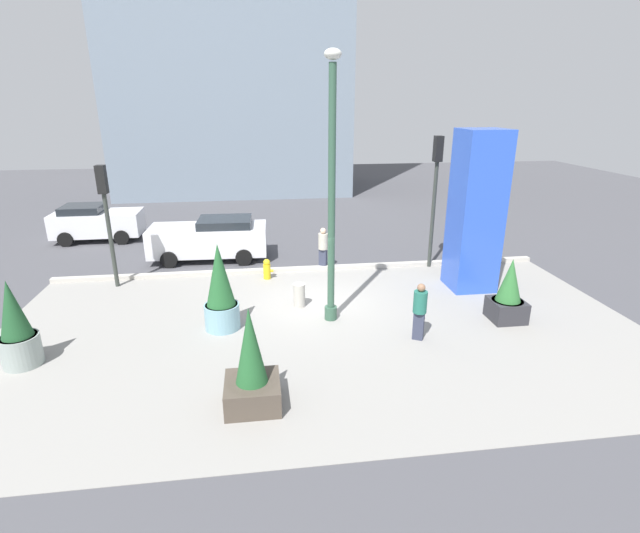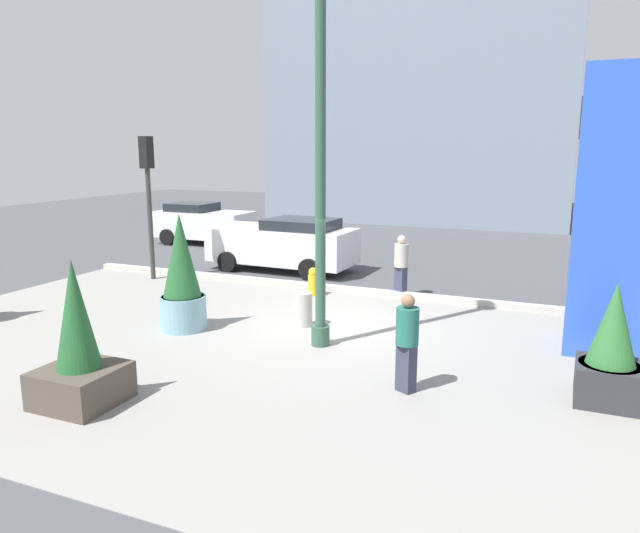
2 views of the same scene
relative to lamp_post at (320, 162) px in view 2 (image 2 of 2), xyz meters
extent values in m
plane|color=#47474C|center=(-0.31, 5.14, -3.56)|extent=(60.00, 60.00, 0.00)
cube|color=gray|center=(-0.31, -0.86, -3.56)|extent=(18.00, 10.00, 0.02)
cube|color=#B7B2A8|center=(-0.31, 4.26, -3.48)|extent=(18.00, 0.24, 0.16)
cylinder|color=#335642|center=(0.00, 0.00, -3.36)|extent=(0.36, 0.36, 0.40)
cylinder|color=#335642|center=(0.00, 0.00, -0.07)|extent=(0.20, 0.20, 6.97)
cube|color=blue|center=(5.09, 1.90, -0.93)|extent=(1.43, 1.43, 5.26)
cube|color=#4C4238|center=(-2.27, -3.90, -3.27)|extent=(1.15, 1.15, 0.58)
cylinder|color=#382819|center=(-2.27, -3.90, -3.00)|extent=(1.09, 1.09, 0.04)
cone|color=#235B2D|center=(-2.27, -3.90, -2.15)|extent=(0.66, 0.66, 1.66)
cylinder|color=#7AA8B7|center=(-3.10, -0.17, -3.19)|extent=(0.97, 0.97, 0.73)
cylinder|color=#382819|center=(-3.10, -0.17, -2.85)|extent=(0.90, 0.90, 0.04)
cone|color=#235B2D|center=(-3.10, -0.17, -1.95)|extent=(0.80, 0.80, 1.76)
cube|color=#2D2D33|center=(5.06, -0.74, -3.25)|extent=(0.94, 0.94, 0.62)
cylinder|color=#382819|center=(5.06, -0.74, -2.96)|extent=(0.89, 0.89, 0.04)
cone|color=#2D6B33|center=(5.06, -0.74, -2.31)|extent=(0.71, 0.71, 1.25)
cylinder|color=gold|center=(-1.74, 3.61, -3.28)|extent=(0.26, 0.26, 0.55)
sphere|color=gold|center=(-1.74, 3.61, -2.93)|extent=(0.24, 0.24, 0.24)
cylinder|color=gold|center=(-1.57, 3.61, -3.26)|extent=(0.12, 0.10, 0.10)
cylinder|color=#B2ADA3|center=(-0.82, 1.03, -3.18)|extent=(0.36, 0.36, 0.75)
cylinder|color=#333833|center=(-6.90, 3.58, -1.94)|extent=(0.14, 0.14, 3.23)
cube|color=black|center=(-6.90, 3.58, 0.12)|extent=(0.28, 0.32, 0.90)
sphere|color=green|center=(-6.90, 3.75, -0.15)|extent=(0.18, 0.18, 0.18)
cylinder|color=#333833|center=(4.50, 4.12, -1.56)|extent=(0.14, 0.14, 4.00)
cube|color=black|center=(4.50, 4.12, 0.89)|extent=(0.28, 0.32, 0.90)
sphere|color=green|center=(4.50, 4.29, 0.62)|extent=(0.18, 0.18, 0.18)
cube|color=silver|center=(-3.97, 6.24, -2.75)|extent=(4.64, 2.05, 1.08)
cube|color=#1E2328|center=(-3.29, 6.22, -2.05)|extent=(2.12, 1.73, 0.31)
cylinder|color=black|center=(-5.43, 5.35, -3.24)|extent=(0.65, 0.24, 0.64)
cylinder|color=black|center=(-5.36, 7.23, -3.24)|extent=(0.65, 0.24, 0.64)
cylinder|color=black|center=(-2.59, 5.25, -3.24)|extent=(0.65, 0.24, 0.64)
cylinder|color=black|center=(-2.52, 7.13, -3.24)|extent=(0.65, 0.24, 0.64)
cube|color=silver|center=(-9.20, 9.75, -2.77)|extent=(3.82, 1.80, 1.04)
cube|color=#1E2328|center=(-9.77, 9.75, -2.09)|extent=(1.72, 1.58, 0.32)
cylinder|color=black|center=(-8.03, 10.65, -3.24)|extent=(0.64, 0.22, 0.64)
cylinder|color=black|center=(-8.02, 8.87, -3.24)|extent=(0.64, 0.22, 0.64)
cylinder|color=black|center=(-10.39, 10.63, -3.24)|extent=(0.64, 0.22, 0.64)
cylinder|color=black|center=(-10.38, 8.85, -3.24)|extent=(0.64, 0.22, 0.64)
cube|color=#33384C|center=(2.13, -1.53, -3.16)|extent=(0.34, 0.31, 0.79)
cylinder|color=#236656|center=(2.13, -1.53, -2.47)|extent=(0.49, 0.49, 0.59)
sphere|color=#8C664C|center=(2.13, -1.53, -2.07)|extent=(0.21, 0.21, 0.21)
cube|color=#33384C|center=(0.40, 4.39, -3.16)|extent=(0.34, 0.31, 0.80)
cylinder|color=#B2AD9E|center=(0.40, 4.39, -2.46)|extent=(0.49, 0.49, 0.60)
sphere|color=beige|center=(0.40, 4.39, -2.05)|extent=(0.22, 0.22, 0.22)
camera|label=1|loc=(-2.02, -12.53, 2.52)|focal=26.72mm
camera|label=2|loc=(4.35, -10.23, 0.26)|focal=33.30mm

